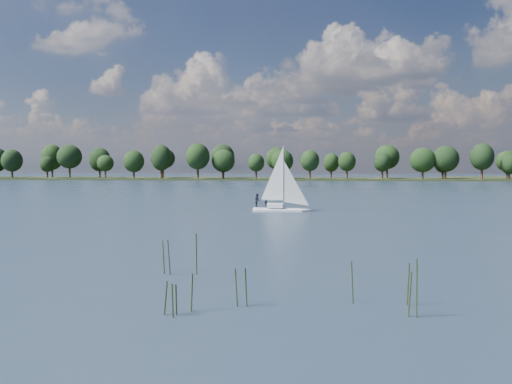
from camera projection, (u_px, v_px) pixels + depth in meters
ground at (357, 190)px, 133.30m from camera, size 700.00×700.00×0.00m
far_shore at (346, 180)px, 244.14m from camera, size 660.00×40.00×1.50m
sailboat at (278, 192)px, 70.15m from camera, size 6.60×2.34×8.52m
treeline at (311, 161)px, 241.80m from camera, size 562.25×73.55×18.90m
reeds at (505, 275)px, 24.26m from camera, size 60.81×11.53×2.09m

